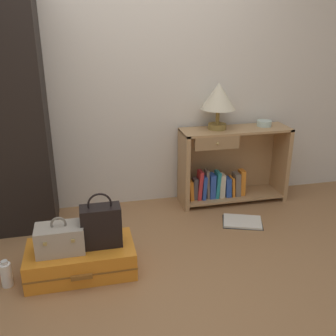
{
  "coord_description": "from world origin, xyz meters",
  "views": [
    {
      "loc": [
        -0.41,
        -2.02,
        1.67
      ],
      "look_at": [
        0.25,
        0.87,
        0.55
      ],
      "focal_mm": 41.1,
      "sensor_mm": 36.0,
      "label": 1
    }
  ],
  "objects": [
    {
      "name": "bottle",
      "position": [
        -0.99,
        0.33,
        0.09
      ],
      "size": [
        0.07,
        0.07,
        0.19
      ],
      "color": "white",
      "rests_on": "ground_plane"
    },
    {
      "name": "bowl",
      "position": [
        1.3,
        1.29,
        0.77
      ],
      "size": [
        0.14,
        0.14,
        0.05
      ],
      "primitive_type": "cylinder",
      "color": "silver",
      "rests_on": "bookshelf"
    },
    {
      "name": "ground_plane",
      "position": [
        0.0,
        0.0,
        0.0
      ],
      "size": [
        9.0,
        9.0,
        0.0
      ],
      "primitive_type": "plane",
      "color": "#9E7047"
    },
    {
      "name": "table_lamp",
      "position": [
        0.82,
        1.29,
        1.03
      ],
      "size": [
        0.32,
        0.32,
        0.43
      ],
      "color": "olive",
      "rests_on": "bookshelf"
    },
    {
      "name": "suitcase_large",
      "position": [
        -0.5,
        0.38,
        0.1
      ],
      "size": [
        0.76,
        0.43,
        0.2
      ],
      "color": "orange",
      "rests_on": "ground_plane"
    },
    {
      "name": "bookshelf",
      "position": [
        0.95,
        1.27,
        0.35
      ],
      "size": [
        1.05,
        0.34,
        0.74
      ],
      "color": "tan",
      "rests_on": "ground_plane"
    },
    {
      "name": "back_wall",
      "position": [
        0.0,
        1.5,
        1.3
      ],
      "size": [
        6.4,
        0.1,
        2.6
      ],
      "primitive_type": "cube",
      "color": "silver",
      "rests_on": "ground_plane"
    },
    {
      "name": "handbag",
      "position": [
        -0.34,
        0.37,
        0.36
      ],
      "size": [
        0.28,
        0.14,
        0.4
      ],
      "color": "black",
      "rests_on": "suitcase_large"
    },
    {
      "name": "open_book_on_floor",
      "position": [
        0.91,
        0.79,
        0.01
      ],
      "size": [
        0.41,
        0.36,
        0.02
      ],
      "color": "white",
      "rests_on": "ground_plane"
    },
    {
      "name": "train_case",
      "position": [
        -0.62,
        0.35,
        0.3
      ],
      "size": [
        0.32,
        0.21,
        0.26
      ],
      "color": "#A89E8E",
      "rests_on": "suitcase_large"
    }
  ]
}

